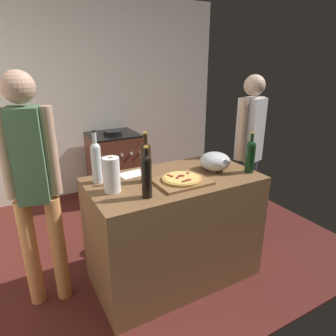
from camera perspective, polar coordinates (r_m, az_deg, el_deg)
name	(u,v)px	position (r m, az deg, el deg)	size (l,w,h in m)	color
ground_plane	(126,235)	(3.37, -8.05, -12.51)	(4.02, 3.35, 0.02)	#511E19
kitchen_wall_rear	(82,99)	(4.25, -16.09, 12.55)	(4.02, 0.10, 2.60)	silver
counter	(174,229)	(2.55, 1.11, -11.47)	(1.34, 0.73, 0.92)	brown
cutting_board	(182,181)	(2.26, 2.61, -2.54)	(0.40, 0.32, 0.02)	olive
pizza	(182,179)	(2.25, 2.61, -2.04)	(0.30, 0.30, 0.03)	tan
mixing_bowl	(215,161)	(2.51, 8.96, 1.26)	(0.25, 0.25, 0.16)	#B2B2B7
paper_towel_roll	(112,175)	(2.09, -10.70, -1.31)	(0.11, 0.11, 0.25)	white
wine_bottle_dark	(146,160)	(2.23, -4.26, 1.51)	(0.08, 0.08, 0.38)	#331E0F
wine_bottle_green	(147,174)	(1.96, -4.10, -1.22)	(0.07, 0.07, 0.35)	black
wine_bottle_amber	(250,155)	(2.51, 15.44, 2.41)	(0.08, 0.08, 0.33)	#143819
wine_bottle_clear	(96,161)	(2.26, -13.53, 1.37)	(0.07, 0.07, 0.40)	silver
recipe_sheet	(133,174)	(2.44, -6.79, -1.15)	(0.21, 0.15, 0.00)	white
stove	(115,165)	(4.13, -10.11, 0.56)	(0.63, 0.62, 0.92)	brown
person_in_stripes	(33,181)	(2.25, -24.30, -2.36)	(0.36, 0.24, 1.73)	#D88C4C
person_in_red	(249,147)	(3.13, 15.13, 3.80)	(0.36, 0.25, 1.66)	#383D4C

